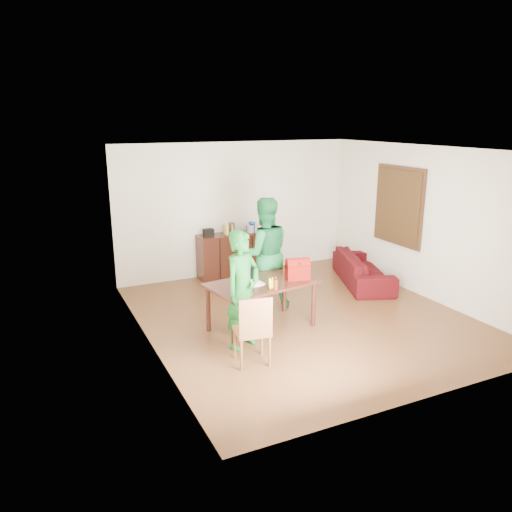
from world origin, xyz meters
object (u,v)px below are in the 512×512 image
person_near (242,290)px  red_bag (298,271)px  chair (252,343)px  sofa (363,269)px  laptop (252,282)px  person_far (264,254)px  bottle (276,284)px  table (262,288)px

person_near → red_bag: (1.07, 0.34, 0.04)m
chair → sofa: chair is taller
chair → red_bag: red_bag is taller
person_near → laptop: person_near is taller
person_far → sofa: (2.33, 0.34, -0.67)m
chair → person_far: bearing=68.8°
person_far → laptop: person_far is taller
laptop → sofa: laptop is taller
person_near → sofa: size_ratio=0.86×
chair → red_bag: 1.57m
red_bag → chair: bearing=-130.7°
laptop → bottle: laptop is taller
red_bag → sofa: red_bag is taller
person_near → laptop: (0.33, 0.40, -0.05)m
chair → sofa: bearing=41.2°
person_near → red_bag: 1.13m
table → person_far: 0.95m
person_far → laptop: 1.04m
laptop → bottle: (0.22, -0.36, 0.04)m
sofa → person_near: bearing=136.7°
person_far → red_bag: (0.13, -0.89, -0.07)m
laptop → person_near: bearing=-133.7°
person_far → person_near: bearing=64.2°
person_near → red_bag: person_near is taller
chair → laptop: bearing=74.8°
chair → red_bag: size_ratio=2.71×
bottle → person_far: bearing=71.5°
person_near → red_bag: bearing=-7.2°
table → sofa: bearing=13.3°
table → person_far: (0.43, 0.79, 0.29)m
bottle → sofa: size_ratio=0.09×
person_far → laptop: bearing=65.0°
laptop → red_bag: red_bag is taller
sofa → laptop: bearing=132.7°
person_far → bottle: 1.25m
person_near → bottle: 0.55m
chair → person_far: size_ratio=0.51×
table → bottle: bearing=-93.9°
person_near → sofa: bearing=0.9°
chair → person_near: (0.10, 0.52, 0.56)m
table → person_near: 0.70m
chair → bottle: (0.64, 0.57, 0.56)m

